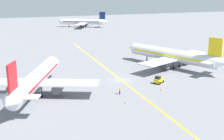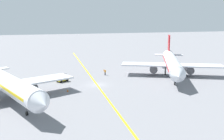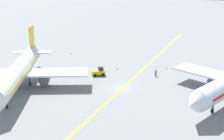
% 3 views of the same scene
% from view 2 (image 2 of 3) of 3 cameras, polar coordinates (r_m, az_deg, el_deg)
% --- Properties ---
extents(ground_plane, '(400.00, 400.00, 0.00)m').
position_cam_2_polar(ground_plane, '(64.33, -3.27, -3.27)').
color(ground_plane, slate).
extents(apron_yellow_centreline, '(5.28, 119.92, 0.01)m').
position_cam_2_polar(apron_yellow_centreline, '(64.33, -3.27, -3.26)').
color(apron_yellow_centreline, yellow).
rests_on(apron_yellow_centreline, ground).
extents(airplane_at_gate, '(27.70, 33.66, 10.60)m').
position_cam_2_polar(airplane_at_gate, '(74.98, 12.90, 1.48)').
color(airplane_at_gate, silver).
rests_on(airplane_at_gate, ground).
extents(airplane_adjacent_stand, '(27.82, 33.87, 10.60)m').
position_cam_2_polar(airplane_adjacent_stand, '(55.24, -22.05, -2.60)').
color(airplane_adjacent_stand, silver).
rests_on(airplane_adjacent_stand, ground).
extents(baggage_tug_white, '(3.31, 2.97, 2.11)m').
position_cam_2_polar(baggage_tug_white, '(68.51, -10.72, -1.76)').
color(baggage_tug_white, gold).
rests_on(baggage_tug_white, ground).
extents(ground_crew_worker, '(0.51, 0.38, 1.68)m').
position_cam_2_polar(ground_crew_worker, '(74.75, -1.51, -0.45)').
color(ground_crew_worker, '#23232D').
rests_on(ground_crew_worker, ground).
extents(traffic_cone_near_nose, '(0.32, 0.32, 0.55)m').
position_cam_2_polar(traffic_cone_near_nose, '(80.95, -1.78, 0.01)').
color(traffic_cone_near_nose, orange).
rests_on(traffic_cone_near_nose, ground).
extents(traffic_cone_mid_apron, '(0.32, 0.32, 0.55)m').
position_cam_2_polar(traffic_cone_mid_apron, '(59.32, -9.64, -4.41)').
color(traffic_cone_mid_apron, orange).
rests_on(traffic_cone_mid_apron, ground).
extents(traffic_cone_by_wingtip, '(0.32, 0.32, 0.55)m').
position_cam_2_polar(traffic_cone_by_wingtip, '(74.20, -9.20, -1.19)').
color(traffic_cone_by_wingtip, orange).
rests_on(traffic_cone_by_wingtip, ground).
extents(traffic_cone_far_edge, '(0.32, 0.32, 0.55)m').
position_cam_2_polar(traffic_cone_far_edge, '(82.81, -21.99, -0.57)').
color(traffic_cone_far_edge, orange).
rests_on(traffic_cone_far_edge, ground).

